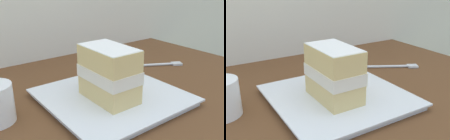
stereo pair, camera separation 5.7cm
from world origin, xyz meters
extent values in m
cylinder|color=brown|center=(0.78, -0.37, 0.32)|extent=(0.07, 0.07, 0.64)
cube|color=brown|center=(0.00, 0.00, 0.66)|extent=(1.68, 0.86, 0.04)
cube|color=white|center=(0.14, 0.08, 0.69)|extent=(0.27, 0.27, 0.01)
cube|color=white|center=(0.14, 0.08, 0.70)|extent=(0.29, 0.29, 0.00)
cube|color=#E0C17A|center=(0.13, 0.09, 0.72)|extent=(0.13, 0.08, 0.04)
cube|color=white|center=(0.13, 0.09, 0.76)|extent=(0.13, 0.08, 0.03)
sphere|color=red|center=(0.09, 0.05, 0.76)|extent=(0.01, 0.01, 0.01)
sphere|color=red|center=(0.10, 0.13, 0.76)|extent=(0.01, 0.01, 0.01)
cube|color=#E0C17A|center=(0.13, 0.09, 0.79)|extent=(0.13, 0.08, 0.04)
cube|color=white|center=(0.13, 0.09, 0.81)|extent=(0.12, 0.07, 0.00)
cylinder|color=silver|center=(0.25, -0.16, 0.69)|extent=(0.07, 0.13, 0.01)
cube|color=silver|center=(0.21, -0.23, 0.69)|extent=(0.04, 0.04, 0.01)
cylinder|color=#452855|center=(1.20, -0.16, 0.41)|extent=(0.07, 0.07, 0.81)
cylinder|color=#452855|center=(1.15, -0.33, 0.41)|extent=(0.07, 0.07, 0.81)
camera|label=1|loc=(-0.28, 0.40, 0.95)|focal=42.09mm
camera|label=2|loc=(-0.31, 0.35, 0.95)|focal=42.09mm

